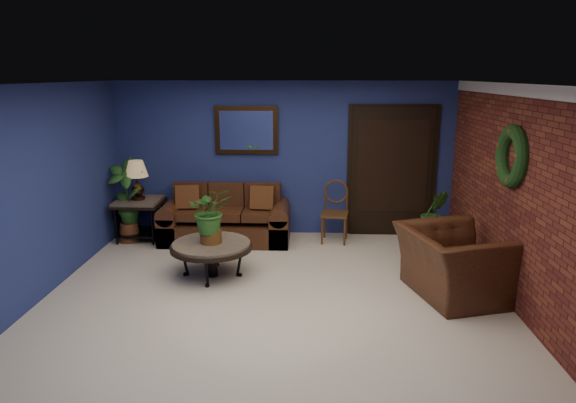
{
  "coord_description": "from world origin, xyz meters",
  "views": [
    {
      "loc": [
        0.39,
        -5.77,
        2.61
      ],
      "look_at": [
        0.14,
        0.55,
        1.03
      ],
      "focal_mm": 32.0,
      "sensor_mm": 36.0,
      "label": 1
    }
  ],
  "objects_px": {
    "sofa": "(226,222)",
    "table_lamp": "(137,175)",
    "armchair": "(454,263)",
    "coffee_table": "(211,247)",
    "side_chair": "(335,207)",
    "end_table": "(139,209)"
  },
  "relations": [
    {
      "from": "sofa",
      "to": "table_lamp",
      "type": "distance_m",
      "value": 1.59
    },
    {
      "from": "sofa",
      "to": "armchair",
      "type": "bearing_deg",
      "value": -33.35
    },
    {
      "from": "coffee_table",
      "to": "sofa",
      "type": "bearing_deg",
      "value": 91.68
    },
    {
      "from": "side_chair",
      "to": "armchair",
      "type": "height_order",
      "value": "side_chair"
    },
    {
      "from": "sofa",
      "to": "coffee_table",
      "type": "bearing_deg",
      "value": -88.32
    },
    {
      "from": "sofa",
      "to": "end_table",
      "type": "bearing_deg",
      "value": -178.93
    },
    {
      "from": "coffee_table",
      "to": "end_table",
      "type": "relative_size",
      "value": 1.49
    },
    {
      "from": "coffee_table",
      "to": "armchair",
      "type": "height_order",
      "value": "armchair"
    },
    {
      "from": "coffee_table",
      "to": "side_chair",
      "type": "bearing_deg",
      "value": 42.91
    },
    {
      "from": "coffee_table",
      "to": "armchair",
      "type": "relative_size",
      "value": 0.86
    },
    {
      "from": "coffee_table",
      "to": "side_chair",
      "type": "distance_m",
      "value": 2.31
    },
    {
      "from": "table_lamp",
      "to": "side_chair",
      "type": "bearing_deg",
      "value": 1.3
    },
    {
      "from": "sofa",
      "to": "table_lamp",
      "type": "height_order",
      "value": "table_lamp"
    },
    {
      "from": "coffee_table",
      "to": "side_chair",
      "type": "height_order",
      "value": "side_chair"
    },
    {
      "from": "end_table",
      "to": "table_lamp",
      "type": "distance_m",
      "value": 0.54
    },
    {
      "from": "side_chair",
      "to": "armchair",
      "type": "bearing_deg",
      "value": -49.28
    },
    {
      "from": "coffee_table",
      "to": "table_lamp",
      "type": "distance_m",
      "value": 2.18
    },
    {
      "from": "coffee_table",
      "to": "armchair",
      "type": "bearing_deg",
      "value": -9.12
    },
    {
      "from": "coffee_table",
      "to": "armchair",
      "type": "xyz_separation_m",
      "value": [
        3.01,
        -0.48,
        0.0
      ]
    },
    {
      "from": "end_table",
      "to": "side_chair",
      "type": "bearing_deg",
      "value": 1.3
    },
    {
      "from": "sofa",
      "to": "coffee_table",
      "type": "height_order",
      "value": "sofa"
    },
    {
      "from": "table_lamp",
      "to": "side_chair",
      "type": "distance_m",
      "value": 3.17
    }
  ]
}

